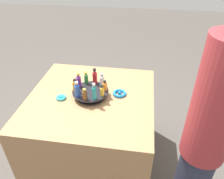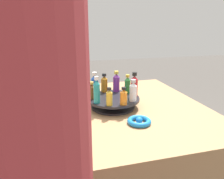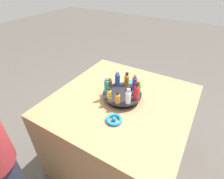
{
  "view_description": "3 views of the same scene",
  "coord_description": "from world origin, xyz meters",
  "px_view_note": "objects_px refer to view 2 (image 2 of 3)",
  "views": [
    {
      "loc": [
        1.42,
        0.4,
        1.82
      ],
      "look_at": [
        0.09,
        0.19,
        0.91
      ],
      "focal_mm": 35.0,
      "sensor_mm": 36.0,
      "label": 1
    },
    {
      "loc": [
        0.31,
        1.11,
        1.21
      ],
      "look_at": [
        0.01,
        0.03,
        0.87
      ],
      "focal_mm": 35.0,
      "sensor_mm": 36.0,
      "label": 2
    },
    {
      "loc": [
        -0.48,
        0.96,
        1.6
      ],
      "look_at": [
        0.04,
        0.08,
        0.88
      ],
      "focal_mm": 28.0,
      "sensor_mm": 36.0,
      "label": 3
    }
  ],
  "objects_px": {
    "bottle_teal": "(97,91)",
    "bottle_gold": "(109,97)",
    "bottle_blue": "(95,84)",
    "bottle_clear": "(133,91)",
    "bottle_brown": "(92,91)",
    "bottle_green": "(127,85)",
    "bottle_red": "(134,86)",
    "display_stand": "(113,102)",
    "ribbon_bow_blue": "(139,121)",
    "bottle_amber": "(104,84)",
    "bottle_purple": "(116,82)",
    "bottle_orange": "(124,97)",
    "ribbon_bow_teal": "(94,94)"
  },
  "relations": [
    {
      "from": "bottle_teal",
      "to": "bottle_gold",
      "type": "xyz_separation_m",
      "value": [
        -0.05,
        0.05,
        -0.02
      ]
    },
    {
      "from": "bottle_blue",
      "to": "bottle_clear",
      "type": "relative_size",
      "value": 1.13
    },
    {
      "from": "bottle_brown",
      "to": "bottle_clear",
      "type": "relative_size",
      "value": 0.81
    },
    {
      "from": "bottle_teal",
      "to": "bottle_green",
      "type": "relative_size",
      "value": 1.28
    },
    {
      "from": "bottle_blue",
      "to": "bottle_green",
      "type": "bearing_deg",
      "value": 173.28
    },
    {
      "from": "bottle_blue",
      "to": "bottle_teal",
      "type": "height_order",
      "value": "bottle_teal"
    },
    {
      "from": "bottle_brown",
      "to": "bottle_red",
      "type": "xyz_separation_m",
      "value": [
        -0.24,
        0.03,
        0.02
      ]
    },
    {
      "from": "bottle_teal",
      "to": "bottle_gold",
      "type": "relative_size",
      "value": 1.52
    },
    {
      "from": "bottle_blue",
      "to": "display_stand",
      "type": "bearing_deg",
      "value": 137.28
    },
    {
      "from": "bottle_blue",
      "to": "bottle_teal",
      "type": "xyz_separation_m",
      "value": [
        0.02,
        0.14,
        0.0
      ]
    },
    {
      "from": "bottle_gold",
      "to": "bottle_clear",
      "type": "distance_m",
      "value": 0.14
    },
    {
      "from": "bottle_red",
      "to": "ribbon_bow_blue",
      "type": "height_order",
      "value": "bottle_red"
    },
    {
      "from": "bottle_teal",
      "to": "bottle_amber",
      "type": "bearing_deg",
      "value": -114.72
    },
    {
      "from": "bottle_gold",
      "to": "bottle_purple",
      "type": "relative_size",
      "value": 0.74
    },
    {
      "from": "bottle_teal",
      "to": "bottle_orange",
      "type": "bearing_deg",
      "value": 155.28
    },
    {
      "from": "bottle_clear",
      "to": "ribbon_bow_teal",
      "type": "xyz_separation_m",
      "value": [
        0.15,
        -0.31,
        -0.1
      ]
    },
    {
      "from": "bottle_red",
      "to": "ribbon_bow_teal",
      "type": "height_order",
      "value": "bottle_red"
    },
    {
      "from": "bottle_brown",
      "to": "bottle_gold",
      "type": "distance_m",
      "value": 0.14
    },
    {
      "from": "display_stand",
      "to": "bottle_orange",
      "type": "height_order",
      "value": "bottle_orange"
    },
    {
      "from": "display_stand",
      "to": "ribbon_bow_blue",
      "type": "xyz_separation_m",
      "value": [
        -0.06,
        0.23,
        -0.02
      ]
    },
    {
      "from": "bottle_brown",
      "to": "ribbon_bow_blue",
      "type": "height_order",
      "value": "bottle_brown"
    },
    {
      "from": "bottle_gold",
      "to": "bottle_teal",
      "type": "bearing_deg",
      "value": -42.72
    },
    {
      "from": "bottle_amber",
      "to": "bottle_orange",
      "type": "height_order",
      "value": "bottle_amber"
    },
    {
      "from": "display_stand",
      "to": "bottle_brown",
      "type": "distance_m",
      "value": 0.14
    },
    {
      "from": "display_stand",
      "to": "bottle_green",
      "type": "xyz_separation_m",
      "value": [
        -0.1,
        -0.06,
        0.08
      ]
    },
    {
      "from": "bottle_amber",
      "to": "bottle_clear",
      "type": "height_order",
      "value": "bottle_clear"
    },
    {
      "from": "bottle_brown",
      "to": "bottle_green",
      "type": "bearing_deg",
      "value": -168.72
    },
    {
      "from": "bottle_amber",
      "to": "bottle_purple",
      "type": "relative_size",
      "value": 0.9
    },
    {
      "from": "display_stand",
      "to": "ribbon_bow_teal",
      "type": "height_order",
      "value": "display_stand"
    },
    {
      "from": "bottle_blue",
      "to": "bottle_clear",
      "type": "distance_m",
      "value": 0.24
    },
    {
      "from": "bottle_brown",
      "to": "ribbon_bow_teal",
      "type": "relative_size",
      "value": 1.17
    },
    {
      "from": "bottle_gold",
      "to": "bottle_clear",
      "type": "relative_size",
      "value": 0.79
    },
    {
      "from": "ribbon_bow_blue",
      "to": "bottle_clear",
      "type": "bearing_deg",
      "value": -98.7
    },
    {
      "from": "bottle_blue",
      "to": "bottle_red",
      "type": "distance_m",
      "value": 0.23
    },
    {
      "from": "bottle_red",
      "to": "bottle_teal",
      "type": "bearing_deg",
      "value": 11.28
    },
    {
      "from": "display_stand",
      "to": "bottle_teal",
      "type": "relative_size",
      "value": 2.09
    },
    {
      "from": "bottle_amber",
      "to": "bottle_blue",
      "type": "distance_m",
      "value": 0.07
    },
    {
      "from": "bottle_orange",
      "to": "ribbon_bow_blue",
      "type": "bearing_deg",
      "value": 109.3
    },
    {
      "from": "bottle_blue",
      "to": "bottle_gold",
      "type": "bearing_deg",
      "value": 101.28
    },
    {
      "from": "bottle_red",
      "to": "ribbon_bow_blue",
      "type": "bearing_deg",
      "value": 76.15
    },
    {
      "from": "bottle_teal",
      "to": "bottle_purple",
      "type": "xyz_separation_m",
      "value": [
        -0.15,
        -0.17,
        -0.01
      ]
    },
    {
      "from": "bottle_amber",
      "to": "bottle_blue",
      "type": "relative_size",
      "value": 0.85
    },
    {
      "from": "ribbon_bow_teal",
      "to": "bottle_brown",
      "type": "bearing_deg",
      "value": 76.15
    },
    {
      "from": "ribbon_bow_teal",
      "to": "bottle_amber",
      "type": "bearing_deg",
      "value": 109.3
    },
    {
      "from": "bottle_amber",
      "to": "bottle_blue",
      "type": "bearing_deg",
      "value": 29.28
    },
    {
      "from": "bottle_orange",
      "to": "bottle_green",
      "type": "relative_size",
      "value": 0.83
    },
    {
      "from": "bottle_amber",
      "to": "display_stand",
      "type": "bearing_deg",
      "value": 101.28
    },
    {
      "from": "bottle_clear",
      "to": "bottle_purple",
      "type": "xyz_separation_m",
      "value": [
        0.04,
        -0.19,
        0.0
      ]
    },
    {
      "from": "bottle_green",
      "to": "bottle_purple",
      "type": "xyz_separation_m",
      "value": [
        0.05,
        -0.05,
        0.01
      ]
    },
    {
      "from": "bottle_red",
      "to": "bottle_green",
      "type": "distance_m",
      "value": 0.07
    }
  ]
}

